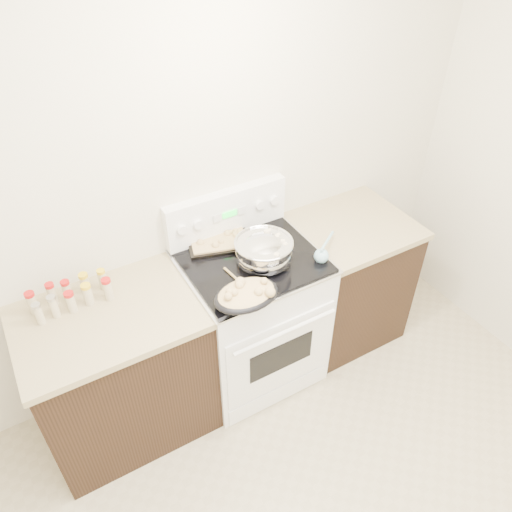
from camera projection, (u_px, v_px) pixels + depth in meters
room_shell at (411, 383)px, 1.23m from camera, size 4.10×3.60×2.75m
counter_left at (122, 371)px, 2.79m from camera, size 0.93×0.67×0.92m
counter_right at (344, 279)px, 3.39m from camera, size 0.73×0.67×0.92m
kitchen_range at (252, 315)px, 3.09m from camera, size 0.78×0.73×1.22m
mixing_bowl at (264, 252)px, 2.73m from camera, size 0.37×0.37×0.19m
roasting_pan at (246, 294)px, 2.51m from camera, size 0.35×0.25×0.12m
baking_sheet at (219, 241)px, 2.90m from camera, size 0.41×0.34×0.06m
wooden_spoon at (243, 289)px, 2.59m from camera, size 0.06×0.26×0.04m
blue_ladle at (322, 254)px, 2.77m from camera, size 0.24×0.20×0.10m
spice_jars at (71, 295)px, 2.51m from camera, size 0.40×0.16×0.13m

